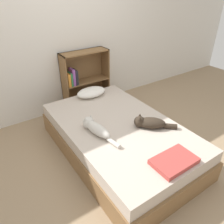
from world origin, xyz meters
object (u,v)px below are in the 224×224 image
object	(u,v)px
bed	(119,138)
bookshelf	(83,80)
cat_dark	(150,123)
pillow	(91,92)
cat_light	(95,128)

from	to	relation	value
bed	bookshelf	xyz separation A→B (m)	(0.20, 1.32, 0.30)
bed	cat_dark	bearing A→B (deg)	-42.40
bed	pillow	world-z (taller)	pillow
cat_dark	cat_light	bearing A→B (deg)	16.59
bookshelf	cat_light	bearing A→B (deg)	-112.01
cat_dark	bookshelf	bearing A→B (deg)	-46.41
bed	bookshelf	bearing A→B (deg)	81.21
bed	cat_dark	world-z (taller)	cat_dark
bookshelf	bed	bearing A→B (deg)	-98.79
cat_light	bookshelf	xyz separation A→B (m)	(0.53, 1.30, 0.02)
cat_dark	pillow	bearing A→B (deg)	-40.06
bed	bookshelf	size ratio (longest dim) A/B	2.09
cat_light	bed	bearing A→B (deg)	-103.45
cat_light	bookshelf	distance (m)	1.40
cat_light	cat_dark	size ratio (longest dim) A/B	1.39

